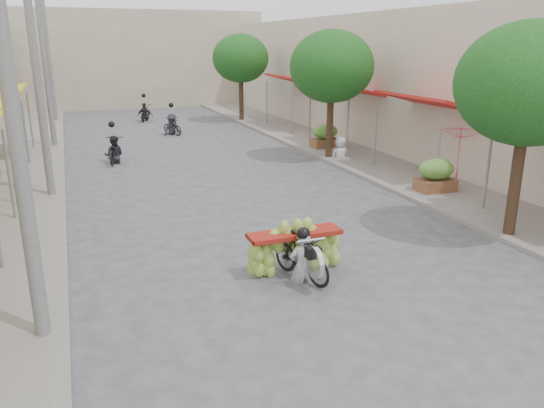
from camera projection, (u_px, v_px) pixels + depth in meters
The scene contains 20 objects.
ground at pixel (428, 371), 7.95m from camera, with size 120.00×120.00×0.00m, color #56565B.
sidewalk_left at pixel (5, 178), 18.94m from camera, with size 4.00×60.00×0.12m, color gray.
sidewalk_right at pixel (351, 151), 23.72m from camera, with size 4.00×60.00×0.12m, color gray.
shophouse_row_right at pixel (463, 83), 23.67m from camera, with size 9.77×40.00×6.00m.
far_building at pixel (127, 59), 40.87m from camera, with size 20.00×6.00×7.00m, color #B4A48E.
utility_pole_near at pixel (9, 93), 7.61m from camera, with size 0.60×0.24×8.00m.
utility_pole_mid at pixel (36, 67), 15.65m from camera, with size 0.60×0.24×8.00m.
utility_pole_far at pixel (44, 59), 23.69m from camera, with size 0.60×0.24×8.00m.
utility_pole_back at pixel (48, 54), 31.73m from camera, with size 0.60×0.24×8.00m.
street_tree_near at pixel (529, 85), 12.26m from camera, with size 3.40×3.40×5.25m.
street_tree_mid at pixel (332, 67), 21.19m from camera, with size 3.40×3.40×5.25m.
street_tree_far at pixel (241, 59), 31.91m from camera, with size 3.40×3.40×5.25m.
produce_crate_mid at pixel (436, 173), 17.00m from camera, with size 1.20×0.88×1.16m.
produce_crate_far at pixel (325, 134), 24.15m from camera, with size 1.20×0.88×1.16m.
banana_motorbike at pixel (299, 247), 10.96m from camera, with size 2.20×1.87×1.93m.
market_umbrella at pixel (463, 125), 15.38m from camera, with size 2.33×2.33×1.62m.
pedestrian at pixel (341, 137), 22.07m from camera, with size 0.83×0.50×1.68m.
bg_motorbike_a at pixel (113, 145), 21.44m from camera, with size 1.06×1.87×1.95m.
bg_motorbike_b at pixel (172, 118), 27.89m from camera, with size 1.19×1.53×1.95m.
bg_motorbike_c at pixel (145, 109), 32.91m from camera, with size 1.27×1.90×1.95m.
Camera 1 is at (-4.64, -5.58, 4.72)m, focal length 35.00 mm.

